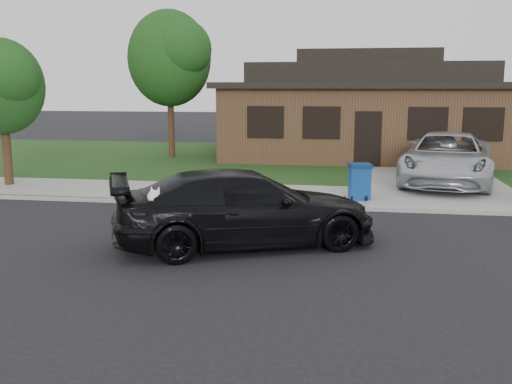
# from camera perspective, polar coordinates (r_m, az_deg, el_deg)

# --- Properties ---
(ground) EXTENTS (120.00, 120.00, 0.00)m
(ground) POSITION_cam_1_polar(r_m,az_deg,el_deg) (12.26, -6.37, -4.77)
(ground) COLOR black
(ground) RESTS_ON ground
(sidewalk) EXTENTS (60.00, 3.00, 0.12)m
(sidewalk) POSITION_cam_1_polar(r_m,az_deg,el_deg) (17.00, -1.92, -0.20)
(sidewalk) COLOR gray
(sidewalk) RESTS_ON ground
(curb) EXTENTS (60.00, 0.12, 0.12)m
(curb) POSITION_cam_1_polar(r_m,az_deg,el_deg) (15.56, -2.97, -1.21)
(curb) COLOR gray
(curb) RESTS_ON ground
(lawn) EXTENTS (60.00, 13.00, 0.13)m
(lawn) POSITION_cam_1_polar(r_m,az_deg,el_deg) (24.80, 1.60, 3.22)
(lawn) COLOR #193814
(lawn) RESTS_ON ground
(driveway) EXTENTS (4.50, 13.00, 0.14)m
(driveway) POSITION_cam_1_polar(r_m,az_deg,el_deg) (21.81, 16.37, 1.79)
(driveway) COLOR gray
(driveway) RESTS_ON ground
(sedan) EXTENTS (5.78, 4.13, 1.55)m
(sedan) POSITION_cam_1_polar(r_m,az_deg,el_deg) (11.61, -1.08, -1.63)
(sedan) COLOR black
(sedan) RESTS_ON ground
(minivan) EXTENTS (3.80, 6.25, 1.62)m
(minivan) POSITION_cam_1_polar(r_m,az_deg,el_deg) (19.32, 18.57, 3.23)
(minivan) COLOR #BABDC2
(minivan) RESTS_ON driveway
(recycling_bin) EXTENTS (0.69, 0.69, 1.00)m
(recycling_bin) POSITION_cam_1_polar(r_m,az_deg,el_deg) (16.08, 10.32, 1.06)
(recycling_bin) COLOR navy
(recycling_bin) RESTS_ON sidewalk
(house) EXTENTS (12.60, 8.60, 4.65)m
(house) POSITION_cam_1_polar(r_m,az_deg,el_deg) (26.42, 10.91, 7.99)
(house) COLOR #422B1C
(house) RESTS_ON ground
(tree_0) EXTENTS (3.78, 3.60, 6.34)m
(tree_0) POSITION_cam_1_polar(r_m,az_deg,el_deg) (25.44, -8.39, 13.26)
(tree_0) COLOR #332114
(tree_0) RESTS_ON ground
(tree_2) EXTENTS (2.73, 2.60, 4.59)m
(tree_2) POSITION_cam_1_polar(r_m,az_deg,el_deg) (19.60, -23.95, 9.78)
(tree_2) COLOR #332114
(tree_2) RESTS_ON ground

